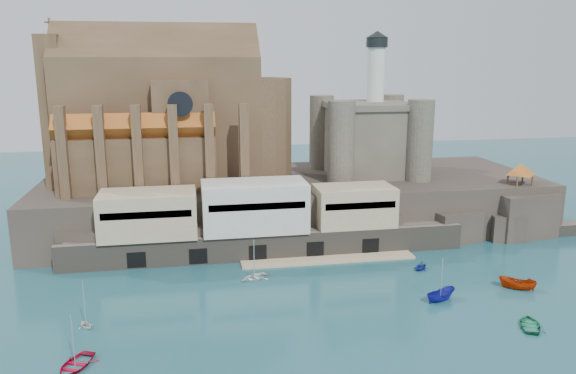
# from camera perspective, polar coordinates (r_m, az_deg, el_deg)

# --- Properties ---
(ground) EXTENTS (300.00, 300.00, 0.00)m
(ground) POSITION_cam_1_polar(r_m,az_deg,el_deg) (80.70, 5.95, -11.86)
(ground) COLOR #184851
(ground) RESTS_ON ground
(promontory) EXTENTS (100.00, 36.00, 10.00)m
(promontory) POSITION_cam_1_polar(r_m,az_deg,el_deg) (115.24, 0.49, -1.57)
(promontory) COLOR #29231E
(promontory) RESTS_ON ground
(quay) EXTENTS (70.00, 12.00, 13.05)m
(quay) POSITION_cam_1_polar(r_m,az_deg,el_deg) (97.93, -3.49, -3.52)
(quay) COLOR #5E564B
(quay) RESTS_ON ground
(church) EXTENTS (47.00, 25.93, 30.51)m
(church) POSITION_cam_1_polar(r_m,az_deg,el_deg) (112.75, -11.86, 6.73)
(church) COLOR #483421
(church) RESTS_ON promontory
(castle_keep) EXTENTS (21.20, 21.20, 29.30)m
(castle_keep) POSITION_cam_1_polar(r_m,az_deg,el_deg) (118.36, 8.14, 5.29)
(castle_keep) COLOR #4B473B
(castle_keep) RESTS_ON promontory
(rock_outcrop) EXTENTS (14.50, 10.50, 8.70)m
(rock_outcrop) POSITION_cam_1_polar(r_m,az_deg,el_deg) (118.69, 22.25, -2.58)
(rock_outcrop) COLOR #29231E
(rock_outcrop) RESTS_ON ground
(pavilion) EXTENTS (6.40, 6.40, 5.40)m
(pavilion) POSITION_cam_1_polar(r_m,az_deg,el_deg) (116.96, 22.57, 1.56)
(pavilion) COLOR #483421
(pavilion) RESTS_ON rock_outcrop
(boat_0) EXTENTS (4.25, 2.69, 5.75)m
(boat_0) POSITION_cam_1_polar(r_m,az_deg,el_deg) (70.12, -20.79, -16.73)
(boat_0) COLOR #A40725
(boat_0) RESTS_ON ground
(boat_2) EXTENTS (2.57, 2.55, 5.15)m
(boat_2) POSITION_cam_1_polar(r_m,az_deg,el_deg) (84.62, 15.21, -11.05)
(boat_2) COLOR #13168F
(boat_2) RESTS_ON ground
(boat_3) EXTENTS (3.93, 2.72, 5.38)m
(boat_3) POSITION_cam_1_polar(r_m,az_deg,el_deg) (80.87, 23.38, -12.85)
(boat_3) COLOR #187542
(boat_3) RESTS_ON ground
(boat_4) EXTENTS (2.71, 2.41, 2.68)m
(boat_4) POSITION_cam_1_polar(r_m,az_deg,el_deg) (78.75, -19.80, -13.25)
(boat_4) COLOR silver
(boat_4) RESTS_ON ground
(boat_5) EXTENTS (2.82, 2.80, 5.40)m
(boat_5) POSITION_cam_1_polar(r_m,az_deg,el_deg) (92.13, 22.23, -9.57)
(boat_5) COLOR #AA2B03
(boat_5) RESTS_ON ground
(boat_6) EXTENTS (2.64, 3.57, 4.93)m
(boat_6) POSITION_cam_1_polar(r_m,az_deg,el_deg) (89.42, -3.44, -9.27)
(boat_6) COLOR white
(boat_6) RESTS_ON ground
(boat_7) EXTENTS (3.06, 3.26, 3.24)m
(boat_7) POSITION_cam_1_polar(r_m,az_deg,el_deg) (95.41, 13.32, -8.15)
(boat_7) COLOR navy
(boat_7) RESTS_ON ground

